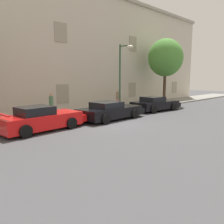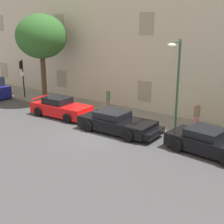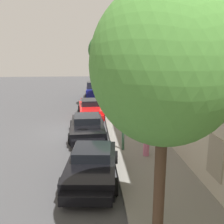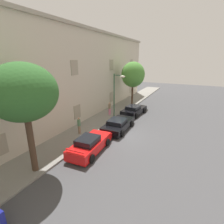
{
  "view_description": "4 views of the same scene",
  "coord_description": "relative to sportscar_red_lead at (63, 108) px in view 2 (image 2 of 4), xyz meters",
  "views": [
    {
      "loc": [
        -9.9,
        -10.36,
        2.9
      ],
      "look_at": [
        0.79,
        0.62,
        0.55
      ],
      "focal_mm": 36.28,
      "sensor_mm": 36.0,
      "label": 1
    },
    {
      "loc": [
        11.52,
        -13.67,
        6.52
      ],
      "look_at": [
        -0.72,
        2.56,
        0.59
      ],
      "focal_mm": 50.03,
      "sensor_mm": 36.0,
      "label": 2
    },
    {
      "loc": [
        16.77,
        1.17,
        5.24
      ],
      "look_at": [
        0.38,
        2.53,
        1.4
      ],
      "focal_mm": 41.5,
      "sensor_mm": 36.0,
      "label": 3
    },
    {
      "loc": [
        -14.36,
        -5.86,
        7.22
      ],
      "look_at": [
        2.91,
        2.65,
        1.15
      ],
      "focal_mm": 27.11,
      "sensor_mm": 36.0,
      "label": 4
    }
  ],
  "objects": [
    {
      "name": "sportscar_white_middle",
      "position": [
        10.77,
        -0.01,
        -0.03
      ],
      "size": [
        4.88,
        2.51,
        1.25
      ],
      "color": "black",
      "rests_on": "ground"
    },
    {
      "name": "ground_plane",
      "position": [
        4.0,
        -1.15,
        -0.6
      ],
      "size": [
        80.0,
        80.0,
        0.0
      ],
      "primitive_type": "plane",
      "color": "#444447"
    },
    {
      "name": "sportscar_yellow_flank",
      "position": [
        5.08,
        -0.23,
        -0.03
      ],
      "size": [
        5.15,
        2.36,
        1.25
      ],
      "color": "black",
      "rests_on": "ground"
    },
    {
      "name": "sportscar_red_lead",
      "position": [
        0.0,
        0.0,
        0.0
      ],
      "size": [
        4.93,
        2.23,
        1.36
      ],
      "color": "red",
      "rests_on": "ground"
    },
    {
      "name": "building_facade",
      "position": [
        4.0,
        6.61,
        4.73
      ],
      "size": [
        42.9,
        4.94,
        10.62
      ],
      "color": "beige",
      "rests_on": "ground"
    },
    {
      "name": "pedestrian_admiring",
      "position": [
        1.98,
        2.66,
        0.43
      ],
      "size": [
        0.42,
        0.42,
        1.7
      ],
      "color": "#8C7259",
      "rests_on": "sidewalk"
    },
    {
      "name": "tree_midblock",
      "position": [
        -3.99,
        1.84,
        4.74
      ],
      "size": [
        3.96,
        3.96,
        6.96
      ],
      "color": "#473323",
      "rests_on": "sidewalk"
    },
    {
      "name": "traffic_light",
      "position": [
        -6.51,
        1.64,
        1.78
      ],
      "size": [
        0.44,
        0.36,
        3.28
      ],
      "color": "black",
      "rests_on": "sidewalk"
    },
    {
      "name": "street_lamp",
      "position": [
        7.86,
        1.24,
        3.31
      ],
      "size": [
        0.44,
        1.42,
        5.42
      ],
      "color": "#2D5138",
      "rests_on": "sidewalk"
    },
    {
      "name": "sidewalk",
      "position": [
        4.0,
        2.75,
        -0.53
      ],
      "size": [
        60.0,
        3.29,
        0.14
      ],
      "primitive_type": "cube",
      "color": "gray",
      "rests_on": "ground"
    },
    {
      "name": "pedestrian_strolling",
      "position": [
        8.73,
        2.74,
        0.39
      ],
      "size": [
        0.4,
        0.4,
        1.67
      ],
      "color": "pink",
      "rests_on": "sidewalk"
    }
  ]
}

